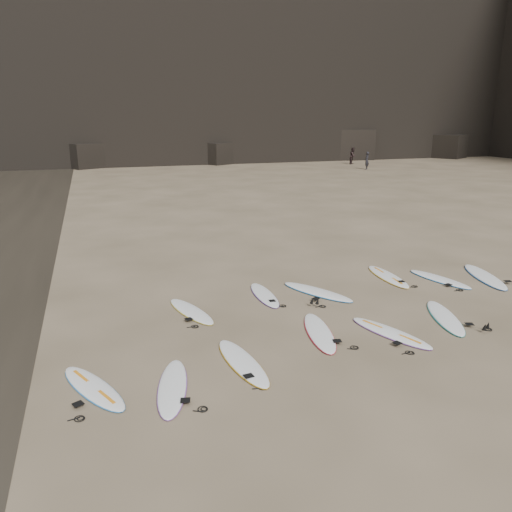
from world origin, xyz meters
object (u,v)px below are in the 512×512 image
(surfboard_6, at_px, (264,295))
(surfboard_7, at_px, (317,292))
(surfboard_8, at_px, (388,276))
(surfboard_1, at_px, (243,362))
(surfboard_9, at_px, (440,279))
(surfboard_3, at_px, (390,332))
(surfboard_5, at_px, (191,311))
(surfboard_10, at_px, (485,276))
(surfboard_0, at_px, (172,387))
(person_a, at_px, (367,161))
(person_b, at_px, (353,156))
(surfboard_11, at_px, (93,387))
(surfboard_2, at_px, (319,332))
(surfboard_4, at_px, (445,317))

(surfboard_6, distance_m, surfboard_7, 1.63)
(surfboard_7, distance_m, surfboard_8, 2.95)
(surfboard_1, height_order, surfboard_9, surfboard_1)
(surfboard_1, distance_m, surfboard_3, 3.93)
(surfboard_5, relative_size, surfboard_10, 0.82)
(surfboard_3, bearing_deg, surfboard_0, 169.12)
(surfboard_1, height_order, surfboard_10, surfboard_10)
(surfboard_6, xyz_separation_m, person_a, (21.78, 31.27, 0.82))
(surfboard_3, bearing_deg, person_b, 42.55)
(surfboard_3, xyz_separation_m, person_b, (21.11, 40.14, 0.87))
(surfboard_10, relative_size, surfboard_11, 1.21)
(surfboard_7, bearing_deg, person_a, 28.90)
(surfboard_6, relative_size, surfboard_7, 0.88)
(surfboard_2, xyz_separation_m, surfboard_4, (3.58, -0.20, 0.00))
(surfboard_0, relative_size, surfboard_6, 1.02)
(surfboard_0, xyz_separation_m, surfboard_9, (9.42, 3.99, 0.00))
(surfboard_8, distance_m, person_b, 40.78)
(surfboard_5, relative_size, person_b, 1.25)
(surfboard_7, relative_size, person_b, 1.39)
(person_a, bearing_deg, surfboard_10, 15.76)
(person_b, bearing_deg, surfboard_1, -162.02)
(surfboard_6, relative_size, surfboard_8, 0.89)
(surfboard_5, xyz_separation_m, surfboard_8, (6.83, 0.96, 0.00))
(surfboard_1, xyz_separation_m, person_b, (25.03, 40.46, 0.87))
(surfboard_4, xyz_separation_m, surfboard_11, (-8.94, -0.78, -0.00))
(surfboard_4, height_order, surfboard_11, surfboard_4)
(surfboard_0, relative_size, surfboard_5, 1.00)
(surfboard_4, distance_m, surfboard_10, 4.34)
(surfboard_2, height_order, surfboard_11, surfboard_2)
(surfboard_6, bearing_deg, surfboard_0, -126.43)
(surfboard_0, height_order, surfboard_9, surfboard_9)
(surfboard_8, bearing_deg, person_a, 64.61)
(surfboard_6, height_order, person_a, person_a)
(surfboard_9, bearing_deg, surfboard_3, -155.52)
(surfboard_0, relative_size, surfboard_7, 0.89)
(surfboard_4, bearing_deg, surfboard_10, 55.08)
(surfboard_0, distance_m, surfboard_11, 1.56)
(surfboard_4, bearing_deg, surfboard_2, -162.97)
(person_a, bearing_deg, surfboard_0, 4.49)
(surfboard_2, bearing_deg, surfboard_5, 152.06)
(surfboard_10, bearing_deg, surfboard_4, -127.47)
(surfboard_3, height_order, surfboard_5, surfboard_3)
(surfboard_0, xyz_separation_m, surfboard_10, (11.01, 3.73, 0.01))
(surfboard_5, bearing_deg, surfboard_10, -17.09)
(surfboard_0, distance_m, person_b, 48.90)
(surfboard_3, distance_m, person_a, 40.00)
(surfboard_2, bearing_deg, surfboard_1, -145.55)
(surfboard_2, bearing_deg, person_b, 72.86)
(surfboard_0, bearing_deg, surfboard_6, 64.89)
(surfboard_11, xyz_separation_m, person_a, (26.73, 35.19, 0.82))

